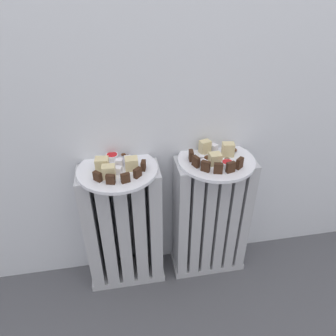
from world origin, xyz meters
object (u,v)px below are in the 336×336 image
radiator_right (210,219)px  fork (218,162)px  radiator_left (124,229)px  plate_left (118,170)px  plate_right (216,160)px  jam_bowl_right (227,164)px  jam_bowl_left (112,157)px

radiator_right → fork: bearing=-92.6°
radiator_left → plate_left: (-0.00, 0.00, 0.29)m
plate_right → radiator_right: bearing=0.0°
radiator_left → plate_left: 0.29m
plate_left → jam_bowl_right: bearing=-8.9°
jam_bowl_left → plate_right: bearing=-9.6°
radiator_right → radiator_left: bearing=180.0°
plate_right → jam_bowl_left: size_ratio=6.20×
fork → jam_bowl_right: bearing=-60.2°
radiator_left → radiator_right: 0.37m
jam_bowl_left → jam_bowl_right: 0.42m
radiator_left → plate_right: 0.47m
plate_right → fork: fork is taller
radiator_right → jam_bowl_left: (-0.38, 0.06, 0.31)m
radiator_right → jam_bowl_right: (0.02, -0.06, 0.31)m
fork → plate_left: bearing=176.5°
jam_bowl_left → fork: (0.38, -0.09, -0.01)m
radiator_left → jam_bowl_left: bearing=103.7°
plate_left → jam_bowl_left: (-0.02, 0.06, 0.02)m
plate_right → jam_bowl_left: jam_bowl_left is taller
radiator_right → fork: (-0.00, -0.02, 0.30)m
plate_right → jam_bowl_left: bearing=170.4°
radiator_left → jam_bowl_right: size_ratio=12.48×
radiator_left → fork: fork is taller
radiator_right → plate_right: size_ratio=1.94×
radiator_left → fork: size_ratio=5.90×
jam_bowl_right → fork: (-0.02, 0.04, -0.01)m
jam_bowl_right → plate_left: bearing=171.1°
fork → radiator_left: bearing=176.5°
radiator_right → jam_bowl_right: 0.32m
radiator_right → fork: fork is taller
plate_left → fork: bearing=-3.5°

